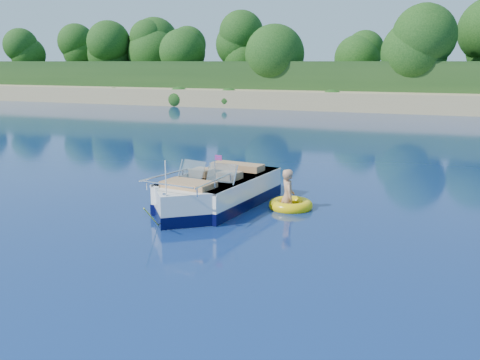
{
  "coord_description": "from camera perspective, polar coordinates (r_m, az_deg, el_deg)",
  "views": [
    {
      "loc": [
        2.94,
        -9.1,
        3.98
      ],
      "look_at": [
        -2.13,
        4.03,
        0.85
      ],
      "focal_mm": 40.0,
      "sensor_mm": 36.0,
      "label": 1
    }
  ],
  "objects": [
    {
      "name": "motorboat",
      "position": [
        14.85,
        -2.85,
        -1.56
      ],
      "size": [
        2.52,
        5.69,
        1.9
      ],
      "rotation": [
        0.0,
        0.0,
        -0.13
      ],
      "color": "white",
      "rests_on": "ground"
    },
    {
      "name": "tow_tube",
      "position": [
        14.89,
        5.43,
        -2.69
      ],
      "size": [
        1.53,
        1.53,
        0.32
      ],
      "rotation": [
        0.0,
        0.0,
        -0.31
      ],
      "color": "yellow",
      "rests_on": "ground"
    },
    {
      "name": "ground",
      "position": [
        10.36,
        3.01,
        -10.07
      ],
      "size": [
        160.0,
        160.0,
        0.0
      ],
      "primitive_type": "plane",
      "color": "#091642",
      "rests_on": "ground"
    },
    {
      "name": "treeline",
      "position": [
        50.23,
        18.33,
        13.71
      ],
      "size": [
        150.0,
        7.12,
        8.19
      ],
      "color": "#322210",
      "rests_on": "ground"
    },
    {
      "name": "shoreline",
      "position": [
        73.0,
        19.06,
        9.5
      ],
      "size": [
        170.0,
        59.0,
        6.0
      ],
      "color": "tan",
      "rests_on": "ground"
    },
    {
      "name": "boy",
      "position": [
        14.94,
        5.06,
        -2.96
      ],
      "size": [
        0.78,
        0.96,
        1.73
      ],
      "primitive_type": "imported",
      "rotation": [
        0.0,
        -0.17,
        2.08
      ],
      "color": "tan",
      "rests_on": "ground"
    }
  ]
}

